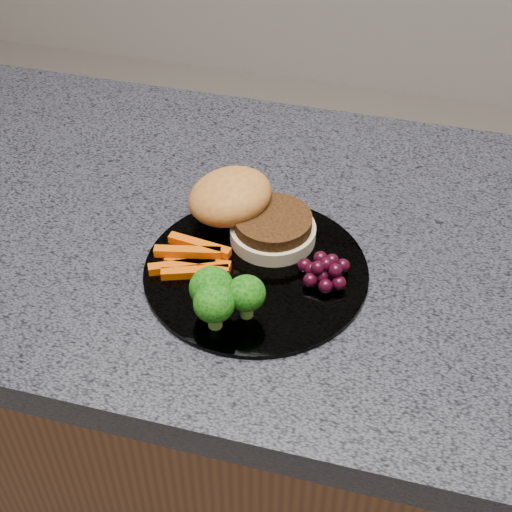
{
  "coord_description": "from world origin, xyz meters",
  "views": [
    {
      "loc": [
        0.12,
        -0.65,
        1.47
      ],
      "look_at": [
        -0.04,
        -0.08,
        0.93
      ],
      "focal_mm": 50.0,
      "sensor_mm": 36.0,
      "label": 1
    }
  ],
  "objects_px": {
    "burger": "(245,210)",
    "grape_bunch": "(325,270)",
    "island_cabinet": "(290,447)",
    "plate": "(256,271)"
  },
  "relations": [
    {
      "from": "island_cabinet",
      "to": "grape_bunch",
      "type": "height_order",
      "value": "grape_bunch"
    },
    {
      "from": "island_cabinet",
      "to": "burger",
      "type": "relative_size",
      "value": 7.06
    },
    {
      "from": "grape_bunch",
      "to": "island_cabinet",
      "type": "bearing_deg",
      "value": 119.66
    },
    {
      "from": "plate",
      "to": "burger",
      "type": "distance_m",
      "value": 0.08
    },
    {
      "from": "island_cabinet",
      "to": "plate",
      "type": "bearing_deg",
      "value": -116.19
    },
    {
      "from": "plate",
      "to": "grape_bunch",
      "type": "relative_size",
      "value": 4.36
    },
    {
      "from": "burger",
      "to": "grape_bunch",
      "type": "relative_size",
      "value": 2.85
    },
    {
      "from": "burger",
      "to": "grape_bunch",
      "type": "bearing_deg",
      "value": -26.68
    },
    {
      "from": "plate",
      "to": "grape_bunch",
      "type": "height_order",
      "value": "grape_bunch"
    },
    {
      "from": "island_cabinet",
      "to": "burger",
      "type": "bearing_deg",
      "value": -175.12
    }
  ]
}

